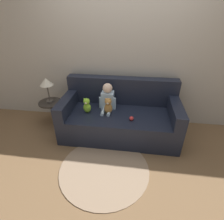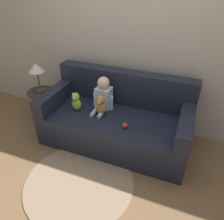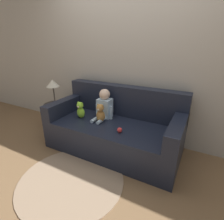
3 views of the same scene
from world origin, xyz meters
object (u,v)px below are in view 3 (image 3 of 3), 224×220
Objects in this scene: couch at (115,128)px; person_baby at (104,106)px; plush_toy_side at (81,110)px; teddy_bear_brown at (100,113)px; side_table at (54,94)px; toy_ball at (120,130)px.

couch is 4.30× the size of person_baby.
person_baby is 1.73× the size of plush_toy_side.
person_baby reaches higher than teddy_bear_brown.
side_table is at bearing 179.40° from person_baby.
couch reaches higher than plush_toy_side.
toy_ball is (0.20, -0.26, 0.14)m from couch.
couch is at bearing 126.40° from toy_ball.
side_table is (-1.22, 0.06, 0.33)m from couch.
plush_toy_side is at bearing -177.43° from teddy_bear_brown.
person_baby is 1.62× the size of teddy_bear_brown.
toy_ball is (0.41, -0.32, -0.15)m from person_baby.
teddy_bear_brown is 1.07m from side_table.
plush_toy_side is (-0.34, -0.02, -0.01)m from teddy_bear_brown.
couch is at bearing 14.02° from plush_toy_side.
teddy_bear_brown is at bearing -77.79° from person_baby.
teddy_bear_brown is (0.04, -0.17, -0.05)m from person_baby.
teddy_bear_brown is 4.14× the size of toy_ball.
toy_ball is at bearing -38.01° from person_baby.
toy_ball is (0.37, -0.15, -0.10)m from teddy_bear_brown.
toy_ball is at bearing -22.28° from teddy_bear_brown.
teddy_bear_brown is at bearing 2.57° from plush_toy_side.
side_table is (-1.05, 0.18, 0.09)m from teddy_bear_brown.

